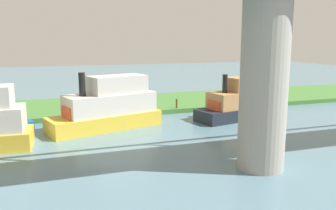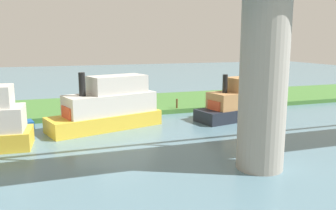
# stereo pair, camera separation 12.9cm
# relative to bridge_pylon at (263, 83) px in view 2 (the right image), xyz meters

# --- Properties ---
(ground_plane) EXTENTS (160.00, 160.00, 0.00)m
(ground_plane) POSITION_rel_bridge_pylon_xyz_m (3.85, -17.32, -5.37)
(ground_plane) COLOR slate
(grassy_bank) EXTENTS (80.00, 12.00, 0.50)m
(grassy_bank) POSITION_rel_bridge_pylon_xyz_m (3.85, -23.32, -5.12)
(grassy_bank) COLOR #427533
(grassy_bank) RESTS_ON ground
(bridge_pylon) EXTENTS (2.90, 2.90, 10.74)m
(bridge_pylon) POSITION_rel_bridge_pylon_xyz_m (0.00, 0.00, 0.00)
(bridge_pylon) COLOR #9E998E
(bridge_pylon) RESTS_ON ground
(person_on_bank) EXTENTS (0.46, 0.46, 1.39)m
(person_on_bank) POSITION_rel_bridge_pylon_xyz_m (3.58, -18.75, -4.17)
(person_on_bank) COLOR #2D334C
(person_on_bank) RESTS_ON grassy_bank
(mooring_post) EXTENTS (0.20, 0.20, 1.03)m
(mooring_post) POSITION_rel_bridge_pylon_xyz_m (-1.10, -17.89, -4.35)
(mooring_post) COLOR brown
(mooring_post) RESTS_ON grassy_bank
(motorboat_white) EXTENTS (10.76, 6.19, 5.22)m
(motorboat_white) POSITION_rel_bridge_pylon_xyz_m (7.24, -13.44, -3.44)
(motorboat_white) COLOR gold
(motorboat_white) RESTS_ON ground
(houseboat_blue) EXTENTS (9.52, 4.98, 4.64)m
(houseboat_blue) POSITION_rel_bridge_pylon_xyz_m (-6.24, -13.03, -3.65)
(houseboat_blue) COLOR #1E232D
(houseboat_blue) RESTS_ON ground
(pontoon_yellow) EXTENTS (4.69, 2.52, 1.48)m
(pontoon_yellow) POSITION_rel_bridge_pylon_xyz_m (16.17, -15.27, -4.84)
(pontoon_yellow) COLOR #195199
(pontoon_yellow) RESTS_ON ground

